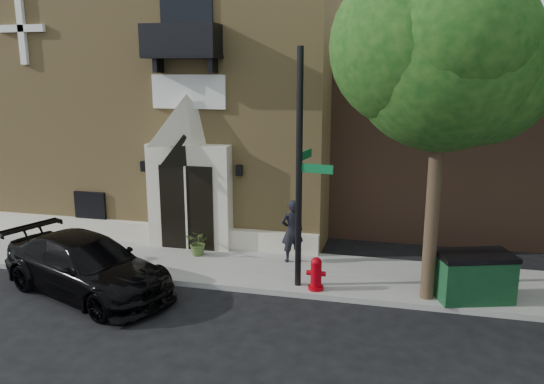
# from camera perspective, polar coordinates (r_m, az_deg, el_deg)

# --- Properties ---
(ground) EXTENTS (120.00, 120.00, 0.00)m
(ground) POSITION_cam_1_polar(r_m,az_deg,el_deg) (14.20, -9.03, -10.07)
(ground) COLOR black
(ground) RESTS_ON ground
(sidewalk) EXTENTS (42.00, 3.00, 0.15)m
(sidewalk) POSITION_cam_1_polar(r_m,az_deg,el_deg) (15.16, -3.33, -8.11)
(sidewalk) COLOR gray
(sidewalk) RESTS_ON ground
(church) EXTENTS (12.20, 11.01, 9.30)m
(church) POSITION_cam_1_polar(r_m,az_deg,el_deg) (21.60, -8.77, 10.44)
(church) COLOR #A6874E
(church) RESTS_ON ground
(street_tree_left) EXTENTS (4.97, 4.38, 7.77)m
(street_tree_left) POSITION_cam_1_polar(r_m,az_deg,el_deg) (12.42, 18.10, 13.96)
(street_tree_left) COLOR #38281C
(street_tree_left) RESTS_ON sidewalk
(black_sedan) EXTENTS (5.43, 3.72, 1.46)m
(black_sedan) POSITION_cam_1_polar(r_m,az_deg,el_deg) (14.20, -19.31, -7.50)
(black_sedan) COLOR black
(black_sedan) RESTS_ON ground
(street_sign) EXTENTS (0.93, 1.02, 5.92)m
(street_sign) POSITION_cam_1_polar(r_m,az_deg,el_deg) (12.96, 3.04, 2.33)
(street_sign) COLOR black
(street_sign) RESTS_ON sidewalk
(fire_hydrant) EXTENTS (0.48, 0.38, 0.84)m
(fire_hydrant) POSITION_cam_1_polar(r_m,az_deg,el_deg) (13.41, 4.77, -8.75)
(fire_hydrant) COLOR #99000A
(fire_hydrant) RESTS_ON sidewalk
(dumpster) EXTENTS (1.98, 1.49, 1.15)m
(dumpster) POSITION_cam_1_polar(r_m,az_deg,el_deg) (13.66, 20.88, -8.43)
(dumpster) COLOR #0F3A1D
(dumpster) RESTS_ON sidewalk
(planter) EXTENTS (0.80, 0.73, 0.77)m
(planter) POSITION_cam_1_polar(r_m,az_deg,el_deg) (15.92, -7.89, -5.41)
(planter) COLOR #49602B
(planter) RESTS_ON sidewalk
(pedestrian_near) EXTENTS (0.79, 0.70, 1.82)m
(pedestrian_near) POSITION_cam_1_polar(r_m,az_deg,el_deg) (15.12, 2.19, -4.20)
(pedestrian_near) COLOR black
(pedestrian_near) RESTS_ON sidewalk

